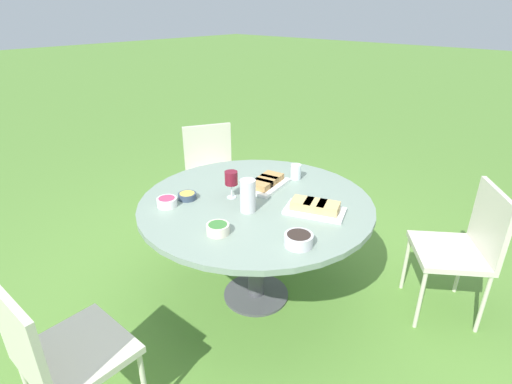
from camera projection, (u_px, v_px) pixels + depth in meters
name	position (u px, v px, depth m)	size (l,w,h in m)	color
ground_plane	(256.00, 295.00, 2.83)	(40.00, 40.00, 0.00)	#5B8C38
dining_table	(256.00, 212.00, 2.55)	(1.47, 1.47, 0.75)	#4C4C51
chair_near_left	(465.00, 243.00, 2.48)	(0.60, 0.60, 0.89)	beige
chair_near_right	(211.00, 167.00, 3.63)	(0.59, 0.58, 0.89)	beige
chair_far_back	(56.00, 350.00, 1.71)	(0.43, 0.45, 0.89)	beige
water_pitcher	(248.00, 196.00, 2.34)	(0.10, 0.09, 0.20)	silver
wine_glass	(231.00, 179.00, 2.50)	(0.08, 0.08, 0.18)	silver
platter_bread_main	(266.00, 183.00, 2.70)	(0.37, 0.26, 0.06)	white
platter_charcuterie	(315.00, 208.00, 2.35)	(0.30, 0.39, 0.07)	white
bowl_fries	(187.00, 196.00, 2.52)	(0.11, 0.11, 0.04)	#334256
bowl_salad	(218.00, 228.00, 2.14)	(0.12, 0.12, 0.06)	beige
bowl_olives	(299.00, 239.00, 2.03)	(0.15, 0.15, 0.06)	silver
bowl_dip_red	(167.00, 202.00, 2.43)	(0.12, 0.12, 0.05)	white
cup_water_near	(296.00, 172.00, 2.81)	(0.07, 0.07, 0.11)	silver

